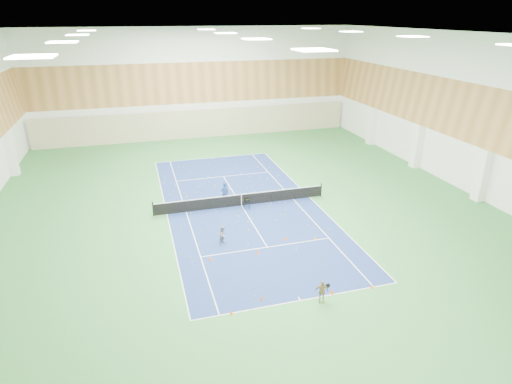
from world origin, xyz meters
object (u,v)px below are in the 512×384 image
child_court (223,235)px  child_apron (322,291)px  ball_cart (246,204)px  tennis_net (241,199)px  coach (225,193)px

child_court → child_apron: child_apron is taller
ball_cart → child_apron: bearing=-76.2°
tennis_net → coach: (-1.12, 0.60, 0.35)m
child_court → coach: bearing=39.6°
child_court → ball_cart: child_court is taller
coach → child_court: bearing=53.9°
coach → child_court: coach is taller
child_apron → ball_cart: 11.65m
tennis_net → coach: bearing=151.9°
child_court → child_apron: 7.85m
coach → ball_cart: 1.87m
coach → child_court: 5.94m
coach → child_court: size_ratio=1.53×
ball_cart → coach: bearing=148.2°
child_apron → ball_cart: bearing=112.3°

